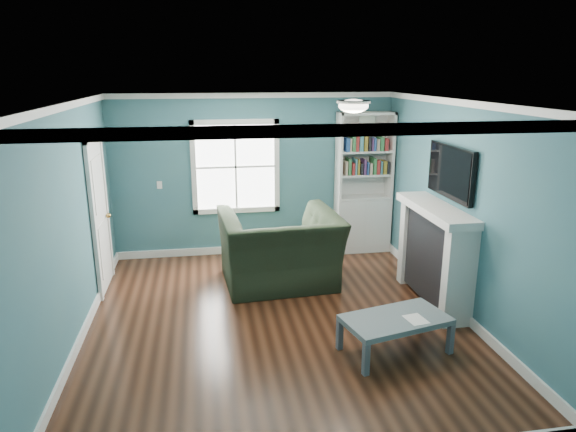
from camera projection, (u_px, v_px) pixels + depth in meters
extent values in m
plane|color=black|center=(277.00, 320.00, 6.24)|extent=(5.00, 5.00, 0.00)
plane|color=#346676|center=(254.00, 175.00, 8.26)|extent=(4.50, 0.00, 4.50)
plane|color=#346676|center=(329.00, 316.00, 3.52)|extent=(4.50, 0.00, 4.50)
plane|color=#346676|center=(71.00, 227.00, 5.54)|extent=(0.00, 5.00, 5.00)
plane|color=#346676|center=(459.00, 209.00, 6.25)|extent=(0.00, 5.00, 5.00)
plane|color=white|center=(276.00, 102.00, 5.54)|extent=(5.00, 5.00, 0.00)
cube|color=white|center=(256.00, 248.00, 8.59)|extent=(4.50, 0.03, 0.12)
cube|color=white|center=(84.00, 330.00, 5.87)|extent=(0.03, 5.00, 0.12)
cube|color=white|center=(449.00, 302.00, 6.58)|extent=(0.03, 5.00, 0.12)
cube|color=white|center=(253.00, 95.00, 7.90)|extent=(4.50, 0.04, 0.08)
cube|color=white|center=(332.00, 130.00, 3.19)|extent=(4.50, 0.04, 0.08)
cube|color=white|center=(58.00, 108.00, 5.20)|extent=(0.04, 5.00, 0.08)
cube|color=white|center=(468.00, 103.00, 5.90)|extent=(0.04, 5.00, 0.08)
cube|color=white|center=(236.00, 167.00, 8.17)|extent=(1.24, 0.01, 1.34)
cube|color=white|center=(194.00, 168.00, 8.05)|extent=(0.08, 0.06, 1.50)
cube|color=white|center=(277.00, 166.00, 8.26)|extent=(0.08, 0.06, 1.50)
cube|color=white|center=(237.00, 210.00, 8.35)|extent=(1.40, 0.06, 0.08)
cube|color=white|center=(234.00, 122.00, 7.96)|extent=(1.40, 0.06, 0.08)
cube|color=white|center=(236.00, 167.00, 8.16)|extent=(1.24, 0.03, 0.03)
cube|color=white|center=(236.00, 167.00, 8.16)|extent=(0.03, 0.03, 1.34)
cube|color=silver|center=(362.00, 224.00, 8.58)|extent=(0.90, 0.35, 0.90)
cube|color=silver|center=(339.00, 157.00, 8.20)|extent=(0.04, 0.35, 1.40)
cube|color=silver|center=(390.00, 155.00, 8.34)|extent=(0.04, 0.35, 1.40)
cube|color=silver|center=(362.00, 155.00, 8.42)|extent=(0.90, 0.02, 1.40)
cube|color=silver|center=(366.00, 113.00, 8.08)|extent=(0.90, 0.35, 0.04)
cube|color=silver|center=(363.00, 197.00, 8.45)|extent=(0.84, 0.33, 0.03)
cube|color=silver|center=(364.00, 174.00, 8.35)|extent=(0.84, 0.33, 0.03)
cube|color=silver|center=(365.00, 151.00, 8.25)|extent=(0.84, 0.33, 0.03)
cube|color=silver|center=(366.00, 129.00, 8.15)|extent=(0.84, 0.33, 0.03)
cube|color=tan|center=(365.00, 167.00, 8.30)|extent=(0.70, 0.25, 0.22)
cube|color=#33723F|center=(366.00, 144.00, 8.19)|extent=(0.70, 0.25, 0.22)
cylinder|color=beige|center=(367.00, 120.00, 8.06)|extent=(0.26, 0.06, 0.26)
cube|color=black|center=(435.00, 258.00, 6.60)|extent=(0.30, 1.20, 1.10)
cube|color=black|center=(433.00, 273.00, 6.65)|extent=(0.22, 0.65, 0.70)
cube|color=silver|center=(459.00, 278.00, 5.96)|extent=(0.36, 0.16, 1.20)
cube|color=silver|center=(413.00, 242.00, 7.23)|extent=(0.36, 0.16, 1.20)
cube|color=silver|center=(436.00, 209.00, 6.42)|extent=(0.44, 1.58, 0.10)
cube|color=black|center=(451.00, 172.00, 6.31)|extent=(0.06, 1.10, 0.65)
cube|color=silver|center=(100.00, 216.00, 6.94)|extent=(0.04, 0.80, 2.05)
cube|color=white|center=(94.00, 226.00, 6.52)|extent=(0.05, 0.08, 2.13)
cube|color=white|center=(106.00, 208.00, 7.37)|extent=(0.05, 0.08, 2.13)
cube|color=white|center=(92.00, 137.00, 6.66)|extent=(0.05, 0.98, 0.08)
sphere|color=#BF8C3F|center=(108.00, 216.00, 7.26)|extent=(0.07, 0.07, 0.07)
ellipsoid|color=white|center=(353.00, 106.00, 5.79)|extent=(0.34, 0.34, 0.15)
cylinder|color=white|center=(354.00, 102.00, 5.78)|extent=(0.38, 0.38, 0.03)
cube|color=white|center=(159.00, 185.00, 8.04)|extent=(0.08, 0.01, 0.12)
imported|color=black|center=(280.00, 237.00, 7.12)|extent=(1.66, 1.14, 1.39)
cube|color=#4F565F|center=(366.00, 359.00, 5.07)|extent=(0.07, 0.07, 0.34)
cube|color=#4F565F|center=(450.00, 339.00, 5.46)|extent=(0.07, 0.07, 0.34)
cube|color=#4F565F|center=(340.00, 335.00, 5.55)|extent=(0.07, 0.07, 0.34)
cube|color=#4F565F|center=(419.00, 317.00, 5.94)|extent=(0.07, 0.07, 0.34)
cube|color=slate|center=(396.00, 320.00, 5.45)|extent=(1.21, 0.84, 0.06)
cube|color=white|center=(416.00, 319.00, 5.39)|extent=(0.23, 0.28, 0.00)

